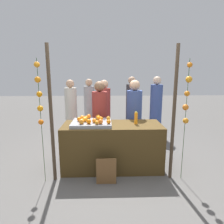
% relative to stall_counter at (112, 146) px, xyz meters
% --- Properties ---
extents(ground_plane, '(24.00, 24.00, 0.00)m').
position_rel_stall_counter_xyz_m(ground_plane, '(0.00, 0.00, -0.43)').
color(ground_plane, '#565451').
extents(stall_counter, '(1.82, 0.73, 0.85)m').
position_rel_stall_counter_xyz_m(stall_counter, '(0.00, 0.00, 0.00)').
color(stall_counter, '#4C3819').
rests_on(stall_counter, ground_plane).
extents(orange_tray, '(0.71, 0.59, 0.06)m').
position_rel_stall_counter_xyz_m(orange_tray, '(-0.38, -0.01, 0.46)').
color(orange_tray, gray).
rests_on(orange_tray, stall_counter).
extents(orange_0, '(0.07, 0.07, 0.07)m').
position_rel_stall_counter_xyz_m(orange_0, '(-0.26, 0.11, 0.52)').
color(orange_0, orange).
rests_on(orange_0, orange_tray).
extents(orange_1, '(0.09, 0.09, 0.09)m').
position_rel_stall_counter_xyz_m(orange_1, '(-0.21, -0.20, 0.53)').
color(orange_1, orange).
rests_on(orange_1, orange_tray).
extents(orange_2, '(0.08, 0.08, 0.08)m').
position_rel_stall_counter_xyz_m(orange_2, '(-0.32, -0.11, 0.53)').
color(orange_2, orange).
rests_on(orange_2, orange_tray).
extents(orange_3, '(0.09, 0.09, 0.09)m').
position_rel_stall_counter_xyz_m(orange_3, '(-0.54, -0.19, 0.53)').
color(orange_3, orange).
rests_on(orange_3, orange_tray).
extents(orange_4, '(0.08, 0.08, 0.08)m').
position_rel_stall_counter_xyz_m(orange_4, '(-0.60, 0.00, 0.53)').
color(orange_4, orange).
rests_on(orange_4, orange_tray).
extents(orange_5, '(0.07, 0.07, 0.07)m').
position_rel_stall_counter_xyz_m(orange_5, '(-0.07, -0.20, 0.52)').
color(orange_5, orange).
rests_on(orange_5, orange_tray).
extents(orange_6, '(0.09, 0.09, 0.09)m').
position_rel_stall_counter_xyz_m(orange_6, '(-0.56, 0.11, 0.53)').
color(orange_6, orange).
rests_on(orange_6, orange_tray).
extents(orange_7, '(0.08, 0.08, 0.08)m').
position_rel_stall_counter_xyz_m(orange_7, '(-0.41, -0.18, 0.53)').
color(orange_7, orange).
rests_on(orange_7, orange_tray).
extents(orange_8, '(0.08, 0.08, 0.08)m').
position_rel_stall_counter_xyz_m(orange_8, '(-0.27, 0.18, 0.53)').
color(orange_8, orange).
rests_on(orange_8, orange_tray).
extents(orange_9, '(0.08, 0.08, 0.08)m').
position_rel_stall_counter_xyz_m(orange_9, '(-0.49, 0.07, 0.53)').
color(orange_9, orange).
rests_on(orange_9, orange_tray).
extents(orange_10, '(0.07, 0.07, 0.07)m').
position_rel_stall_counter_xyz_m(orange_10, '(-0.54, -0.11, 0.52)').
color(orange_10, orange).
rests_on(orange_10, orange_tray).
extents(orange_11, '(0.07, 0.07, 0.07)m').
position_rel_stall_counter_xyz_m(orange_11, '(-0.07, 0.06, 0.52)').
color(orange_11, orange).
rests_on(orange_11, orange_tray).
extents(orange_12, '(0.08, 0.08, 0.08)m').
position_rel_stall_counter_xyz_m(orange_12, '(-0.45, 0.22, 0.53)').
color(orange_12, orange).
rests_on(orange_12, orange_tray).
extents(orange_13, '(0.08, 0.08, 0.08)m').
position_rel_stall_counter_xyz_m(orange_13, '(-0.21, 0.03, 0.53)').
color(orange_13, orange).
rests_on(orange_13, orange_tray).
extents(orange_14, '(0.09, 0.09, 0.09)m').
position_rel_stall_counter_xyz_m(orange_14, '(-0.50, -0.03, 0.53)').
color(orange_14, orange).
rests_on(orange_14, orange_tray).
extents(orange_15, '(0.07, 0.07, 0.07)m').
position_rel_stall_counter_xyz_m(orange_15, '(-0.27, -0.24, 0.52)').
color(orange_15, orange).
rests_on(orange_15, orange_tray).
extents(juice_bottle, '(0.06, 0.06, 0.23)m').
position_rel_stall_counter_xyz_m(juice_bottle, '(0.44, -0.00, 0.54)').
color(juice_bottle, orange).
rests_on(juice_bottle, stall_counter).
extents(chalkboard_sign, '(0.32, 0.03, 0.45)m').
position_rel_stall_counter_xyz_m(chalkboard_sign, '(-0.12, -0.56, -0.21)').
color(chalkboard_sign, brown).
rests_on(chalkboard_sign, ground_plane).
extents(vendor_left, '(0.32, 0.32, 1.61)m').
position_rel_stall_counter_xyz_m(vendor_left, '(-0.25, 0.60, 0.33)').
color(vendor_left, maroon).
rests_on(vendor_left, ground_plane).
extents(vendor_right, '(0.33, 0.33, 1.64)m').
position_rel_stall_counter_xyz_m(vendor_right, '(0.49, 0.61, 0.34)').
color(vendor_right, '#384C8C').
rests_on(vendor_right, ground_plane).
extents(crowd_person_0, '(0.32, 0.32, 1.61)m').
position_rel_stall_counter_xyz_m(crowd_person_0, '(-1.06, 1.78, 0.32)').
color(crowd_person_0, beige).
rests_on(crowd_person_0, ground_plane).
extents(crowd_person_1, '(0.32, 0.32, 1.61)m').
position_rel_stall_counter_xyz_m(crowd_person_1, '(-0.62, 2.42, 0.32)').
color(crowd_person_1, '#99999E').
rests_on(crowd_person_1, ground_plane).
extents(crowd_person_2, '(0.32, 0.32, 1.61)m').
position_rel_stall_counter_xyz_m(crowd_person_2, '(-0.16, 1.59, 0.32)').
color(crowd_person_2, maroon).
rests_on(crowd_person_2, ground_plane).
extents(crowd_person_3, '(0.34, 0.34, 1.69)m').
position_rel_stall_counter_xyz_m(crowd_person_3, '(1.32, 1.95, 0.36)').
color(crowd_person_3, '#384C8C').
rests_on(crowd_person_3, ground_plane).
extents(crowd_person_4, '(0.34, 0.34, 1.68)m').
position_rel_stall_counter_xyz_m(crowd_person_4, '(0.67, 2.38, 0.35)').
color(crowd_person_4, '#333338').
rests_on(crowd_person_4, ground_plane).
extents(canopy_post_left, '(0.06, 0.06, 2.22)m').
position_rel_stall_counter_xyz_m(canopy_post_left, '(-0.99, -0.40, 0.68)').
color(canopy_post_left, '#473828').
rests_on(canopy_post_left, ground_plane).
extents(canopy_post_right, '(0.06, 0.06, 2.22)m').
position_rel_stall_counter_xyz_m(canopy_post_right, '(0.99, -0.40, 0.68)').
color(canopy_post_right, '#473828').
rests_on(canopy_post_right, ground_plane).
extents(garland_strand_left, '(0.10, 0.10, 2.00)m').
position_rel_stall_counter_xyz_m(garland_strand_left, '(-1.14, -0.46, 1.04)').
color(garland_strand_left, '#2D4C23').
rests_on(garland_strand_left, ground_plane).
extents(garland_strand_right, '(0.12, 0.11, 2.00)m').
position_rel_stall_counter_xyz_m(garland_strand_right, '(1.17, -0.44, 1.00)').
color(garland_strand_right, '#2D4C23').
rests_on(garland_strand_right, ground_plane).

